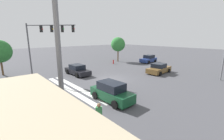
# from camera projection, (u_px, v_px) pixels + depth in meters

# --- Properties ---
(ground_plane) EXTENTS (135.72, 135.72, 0.00)m
(ground_plane) POSITION_uv_depth(u_px,v_px,m) (112.00, 79.00, 20.11)
(ground_plane) COLOR #47474C
(crosswalk_markings) EXTENTS (11.37, 5.35, 0.01)m
(crosswalk_markings) POSITION_uv_depth(u_px,v_px,m) (56.00, 92.00, 15.27)
(crosswalk_markings) COLOR silver
(crosswalk_markings) RESTS_ON ground_plane
(traffic_signal_mast) EXTENTS (4.73, 4.73, 7.27)m
(traffic_signal_mast) POSITION_uv_depth(u_px,v_px,m) (45.00, 37.00, 19.55)
(traffic_signal_mast) COLOR #47474C
(traffic_signal_mast) RESTS_ON ground_plane
(car_0) EXTENTS (2.20, 4.25, 1.55)m
(car_0) POSITION_uv_depth(u_px,v_px,m) (16.00, 87.00, 14.65)
(car_0) COLOR silver
(car_0) RESTS_ON ground_plane
(car_1) EXTENTS (4.24, 2.05, 1.71)m
(car_1) POSITION_uv_depth(u_px,v_px,m) (112.00, 92.00, 13.18)
(car_1) COLOR #144728
(car_1) RESTS_ON ground_plane
(car_2) EXTENTS (2.46, 4.80, 1.53)m
(car_2) POSITION_uv_depth(u_px,v_px,m) (159.00, 69.00, 23.38)
(car_2) COLOR brown
(car_2) RESTS_ON ground_plane
(car_3) EXTENTS (4.84, 2.19, 1.52)m
(car_3) POSITION_uv_depth(u_px,v_px,m) (77.00, 70.00, 22.34)
(car_3) COLOR black
(car_3) RESTS_ON ground_plane
(car_4) EXTENTS (2.39, 4.41, 1.64)m
(car_4) POSITION_uv_depth(u_px,v_px,m) (149.00, 59.00, 33.03)
(car_4) COLOR navy
(car_4) RESTS_ON ground_plane
(pedestrian) EXTENTS (0.41, 0.41, 1.82)m
(pedestrian) POSITION_uv_depth(u_px,v_px,m) (99.00, 116.00, 8.81)
(pedestrian) COLOR #232842
(pedestrian) RESTS_ON ground_plane
(street_light_pole_b) EXTENTS (0.80, 0.36, 7.29)m
(street_light_pole_b) POSITION_uv_depth(u_px,v_px,m) (60.00, 74.00, 4.72)
(street_light_pole_b) COLOR slate
(street_light_pole_b) RESTS_ON ground_plane
(tree_corner_a) EXTENTS (3.17, 3.17, 5.46)m
(tree_corner_a) POSITION_uv_depth(u_px,v_px,m) (118.00, 44.00, 33.59)
(tree_corner_a) COLOR brown
(tree_corner_a) RESTS_ON ground_plane
(fire_hydrant) EXTENTS (0.22, 0.22, 0.86)m
(fire_hydrant) POSITION_uv_depth(u_px,v_px,m) (113.00, 62.00, 31.29)
(fire_hydrant) COLOR red
(fire_hydrant) RESTS_ON ground_plane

